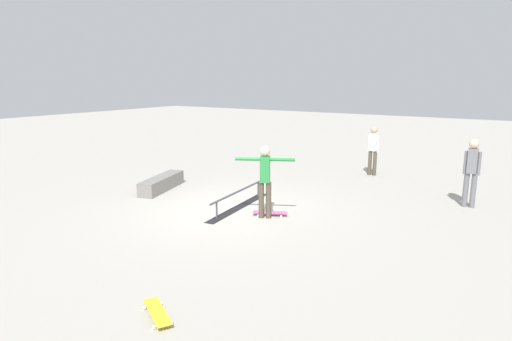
% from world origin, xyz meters
% --- Properties ---
extents(ground_plane, '(60.00, 60.00, 0.00)m').
position_xyz_m(ground_plane, '(0.00, 0.00, 0.00)').
color(ground_plane, '#ADA89E').
extents(grind_rail, '(2.86, 0.56, 0.44)m').
position_xyz_m(grind_rail, '(-0.39, -0.03, 0.19)').
color(grind_rail, black).
rests_on(grind_rail, ground_plane).
extents(skate_ledge, '(2.00, 1.00, 0.39)m').
position_xyz_m(skate_ledge, '(-0.59, -2.91, 0.20)').
color(skate_ledge, gray).
rests_on(skate_ledge, ground_plane).
extents(skater_main, '(0.69, 1.24, 1.68)m').
position_xyz_m(skater_main, '(-0.02, 0.95, 0.98)').
color(skater_main, brown).
rests_on(skater_main, ground_plane).
extents(skateboard_main, '(0.53, 0.81, 0.09)m').
position_xyz_m(skateboard_main, '(-0.22, 0.97, 0.07)').
color(skateboard_main, '#E05993').
rests_on(skateboard_main, ground_plane).
extents(bystander_white_shirt, '(0.22, 0.37, 1.63)m').
position_xyz_m(bystander_white_shirt, '(-5.83, 1.55, 0.92)').
color(bystander_white_shirt, brown).
rests_on(bystander_white_shirt, ground_plane).
extents(bystander_grey_shirt, '(0.24, 0.39, 1.73)m').
position_xyz_m(bystander_grey_shirt, '(-3.53, 4.79, 0.97)').
color(bystander_grey_shirt, slate).
rests_on(bystander_grey_shirt, ground_plane).
extents(loose_skateboard_yellow, '(0.58, 0.79, 0.09)m').
position_xyz_m(loose_skateboard_yellow, '(4.43, 2.00, 0.07)').
color(loose_skateboard_yellow, yellow).
rests_on(loose_skateboard_yellow, ground_plane).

